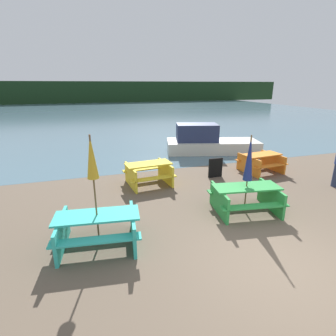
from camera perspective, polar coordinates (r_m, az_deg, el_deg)
The scene contains 11 objects.
ground_plane at distance 5.89m, azimuth 24.15°, elevation -19.51°, with size 60.00×60.00×0.00m, color brown.
water at distance 35.34m, azimuth -12.23°, elevation 11.79°, with size 60.00×50.00×0.00m.
far_treeline at distance 55.13m, azimuth -14.62°, elevation 15.72°, with size 80.00×1.60×4.00m.
picnic_table_teal at distance 6.07m, azimuth -15.02°, elevation -12.15°, with size 1.96×1.59×0.74m.
picnic_table_green at distance 7.63m, azimuth 16.53°, elevation -5.89°, with size 2.00×1.64×0.75m.
picnic_table_orange at distance 11.28m, azimuth 19.58°, elevation 1.40°, with size 1.65×1.52×0.75m.
picnic_table_yellow at distance 9.29m, azimuth -4.25°, elevation -0.86°, with size 1.70×1.52×0.79m.
umbrella_gold at distance 5.49m, azimuth -16.28°, elevation 1.88°, with size 0.24×0.24×2.49m.
umbrella_navy at distance 7.28m, azimuth 17.27°, elevation 1.96°, with size 0.25×0.25×2.17m.
boat at distance 13.97m, azimuth 8.65°, elevation 5.61°, with size 5.04×2.96×1.48m.
signboard at distance 10.19m, azimuth 10.29°, elevation 0.06°, with size 0.55×0.08×0.75m.
Camera 1 is at (-3.45, -3.34, 3.42)m, focal length 28.00 mm.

